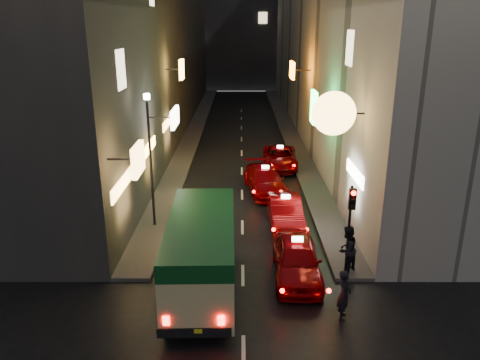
{
  "coord_description": "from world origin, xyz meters",
  "views": [
    {
      "loc": [
        -0.09,
        -7.53,
        9.29
      ],
      "look_at": [
        -0.11,
        13.0,
        2.4
      ],
      "focal_mm": 35.0,
      "sensor_mm": 36.0,
      "label": 1
    }
  ],
  "objects_px": {
    "taxi_near": "(297,256)",
    "pedestrian_crossing": "(344,291)",
    "lamp_post": "(150,152)",
    "traffic_light": "(351,212)",
    "minibus": "(202,246)"
  },
  "relations": [
    {
      "from": "taxi_near",
      "to": "pedestrian_crossing",
      "type": "bearing_deg",
      "value": -65.13
    },
    {
      "from": "lamp_post",
      "to": "traffic_light",
      "type": "bearing_deg",
      "value": -28.91
    },
    {
      "from": "taxi_near",
      "to": "traffic_light",
      "type": "height_order",
      "value": "traffic_light"
    },
    {
      "from": "traffic_light",
      "to": "taxi_near",
      "type": "bearing_deg",
      "value": -178.83
    },
    {
      "from": "minibus",
      "to": "traffic_light",
      "type": "height_order",
      "value": "traffic_light"
    },
    {
      "from": "traffic_light",
      "to": "pedestrian_crossing",
      "type": "bearing_deg",
      "value": -104.49
    },
    {
      "from": "traffic_light",
      "to": "minibus",
      "type": "bearing_deg",
      "value": -169.27
    },
    {
      "from": "minibus",
      "to": "taxi_near",
      "type": "relative_size",
      "value": 1.19
    },
    {
      "from": "pedestrian_crossing",
      "to": "traffic_light",
      "type": "xyz_separation_m",
      "value": [
        0.7,
        2.71,
        1.7
      ]
    },
    {
      "from": "pedestrian_crossing",
      "to": "lamp_post",
      "type": "height_order",
      "value": "lamp_post"
    },
    {
      "from": "minibus",
      "to": "pedestrian_crossing",
      "type": "bearing_deg",
      "value": -19.33
    },
    {
      "from": "minibus",
      "to": "traffic_light",
      "type": "distance_m",
      "value": 5.64
    },
    {
      "from": "traffic_light",
      "to": "lamp_post",
      "type": "bearing_deg",
      "value": 151.09
    },
    {
      "from": "minibus",
      "to": "traffic_light",
      "type": "relative_size",
      "value": 1.88
    },
    {
      "from": "taxi_near",
      "to": "lamp_post",
      "type": "bearing_deg",
      "value": 143.89
    }
  ]
}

